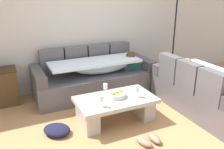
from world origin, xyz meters
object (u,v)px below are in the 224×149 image
(couch_near_window, at_px, (203,91))
(couch_along_wall, at_px, (95,77))
(wine_glass_near_right, at_px, (137,90))
(wine_glass_far_back, at_px, (105,87))
(floor_lamp, at_px, (174,30))
(coffee_table, at_px, (115,106))
(wine_glass_near_left, at_px, (101,99))
(crumpled_garment, at_px, (57,130))
(pair_of_shoes, at_px, (149,140))
(fruit_bowl, at_px, (116,95))

(couch_near_window, bearing_deg, couch_along_wall, 44.34)
(wine_glass_near_right, height_order, wine_glass_far_back, same)
(wine_glass_far_back, height_order, floor_lamp, floor_lamp)
(wine_glass_near_right, bearing_deg, couch_along_wall, 99.36)
(couch_near_window, distance_m, coffee_table, 1.52)
(wine_glass_near_left, bearing_deg, wine_glass_far_back, 59.47)
(wine_glass_far_back, relative_size, crumpled_garment, 0.42)
(couch_near_window, height_order, pair_of_shoes, couch_near_window)
(wine_glass_near_right, relative_size, crumpled_garment, 0.42)
(fruit_bowl, xyz_separation_m, wine_glass_far_back, (-0.10, 0.19, 0.08))
(fruit_bowl, xyz_separation_m, pair_of_shoes, (0.12, -0.75, -0.38))
(couch_along_wall, bearing_deg, crumpled_garment, -132.29)
(crumpled_garment, bearing_deg, pair_of_shoes, -34.56)
(couch_near_window, height_order, wine_glass_near_left, couch_near_window)
(fruit_bowl, distance_m, floor_lamp, 2.34)
(couch_along_wall, distance_m, couch_near_window, 1.98)
(fruit_bowl, distance_m, wine_glass_near_left, 0.39)
(couch_along_wall, height_order, wine_glass_far_back, couch_along_wall)
(coffee_table, distance_m, wine_glass_near_left, 0.43)
(fruit_bowl, distance_m, crumpled_garment, 1.01)
(pair_of_shoes, bearing_deg, wine_glass_near_right, 75.17)
(couch_along_wall, distance_m, pair_of_shoes, 1.88)
(wine_glass_near_right, distance_m, crumpled_garment, 1.31)
(fruit_bowl, bearing_deg, wine_glass_near_left, -149.37)
(wine_glass_far_back, relative_size, floor_lamp, 0.09)
(couch_along_wall, bearing_deg, fruit_bowl, -94.15)
(fruit_bowl, xyz_separation_m, crumpled_garment, (-0.94, -0.01, -0.36))
(crumpled_garment, bearing_deg, coffee_table, -0.94)
(pair_of_shoes, height_order, crumpled_garment, crumpled_garment)
(couch_along_wall, height_order, fruit_bowl, couch_along_wall)
(coffee_table, relative_size, fruit_bowl, 4.29)
(coffee_table, xyz_separation_m, wine_glass_near_left, (-0.30, -0.17, 0.26))
(wine_glass_near_right, bearing_deg, couch_near_window, -8.51)
(fruit_bowl, bearing_deg, wine_glass_far_back, 117.33)
(coffee_table, height_order, wine_glass_far_back, wine_glass_far_back)
(wine_glass_near_left, height_order, floor_lamp, floor_lamp)
(couch_along_wall, bearing_deg, floor_lamp, 0.46)
(wine_glass_near_left, height_order, crumpled_garment, wine_glass_near_left)
(fruit_bowl, relative_size, floor_lamp, 0.14)
(crumpled_garment, bearing_deg, couch_along_wall, 47.71)
(wine_glass_near_left, height_order, wine_glass_far_back, same)
(wine_glass_near_right, bearing_deg, wine_glass_near_left, -173.77)
(couch_along_wall, distance_m, wine_glass_far_back, 0.95)
(couch_near_window, bearing_deg, pair_of_shoes, 108.13)
(wine_glass_near_left, relative_size, wine_glass_far_back, 1.00)
(fruit_bowl, xyz_separation_m, wine_glass_near_left, (-0.33, -0.20, 0.08))
(couch_along_wall, distance_m, fruit_bowl, 1.12)
(couch_near_window, distance_m, crumpled_garment, 2.44)
(fruit_bowl, bearing_deg, couch_along_wall, 85.85)
(couch_along_wall, relative_size, pair_of_shoes, 6.90)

